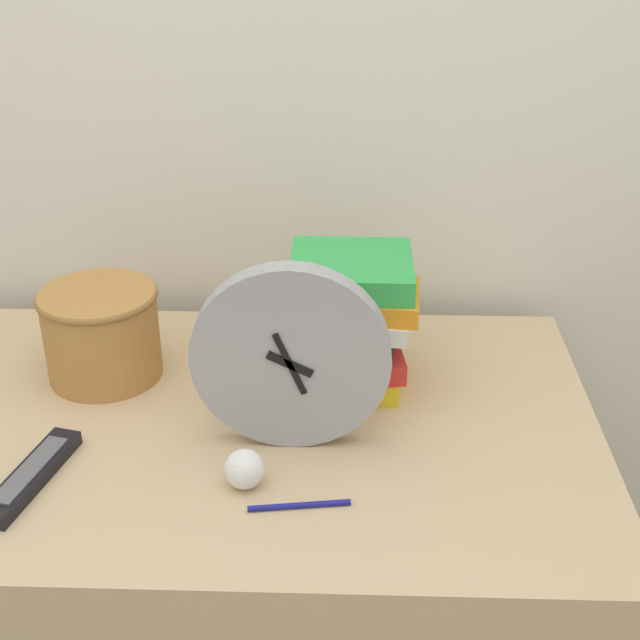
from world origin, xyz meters
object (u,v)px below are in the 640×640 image
Objects in this scene: desk_clock at (291,358)px; tv_remote at (31,475)px; book_stack at (345,322)px; pen at (299,505)px; basket at (101,331)px; crumpled_paper_ball at (244,469)px.

desk_clock reaches higher than tv_remote.
desk_clock is at bearing -112.84° from book_stack.
book_stack reaches higher than pen.
desk_clock is at bearing 97.10° from pen.
desk_clock is 0.20m from pen.
basket reaches higher than crumpled_paper_ball.
desk_clock reaches higher than crumpled_paper_ball.
pen is at bearing -6.60° from tv_remote.
desk_clock is 0.19m from book_stack.
book_stack is 0.32m from crumpled_paper_ball.
crumpled_paper_ball is at bearing 0.34° from tv_remote.
basket is at bearing 132.56° from crumpled_paper_ball.
crumpled_paper_ball is at bearing -47.44° from basket.
basket is at bearing 83.33° from tv_remote.
book_stack is at bearing -0.31° from basket.
tv_remote is 1.50× the size of pen.
book_stack is 0.51m from tv_remote.
crumpled_paper_ball reaches higher than tv_remote.
desk_clock reaches higher than pen.
pen is (0.02, -0.15, -0.14)m from desk_clock.
desk_clock is 1.38× the size of tv_remote.
desk_clock is 0.16m from crumpled_paper_ball.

